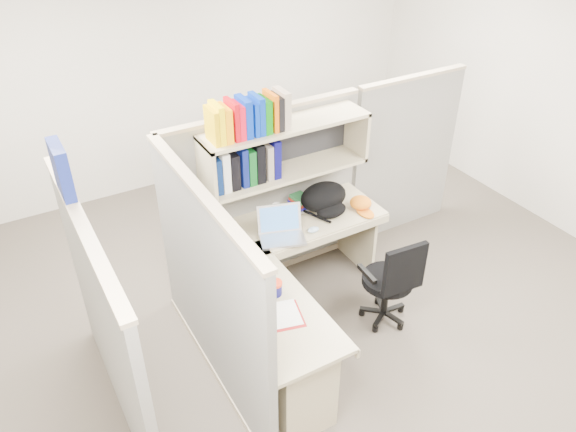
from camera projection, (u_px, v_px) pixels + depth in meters
ground at (318, 330)px, 4.65m from camera, size 6.00×6.00×0.00m
room_shell at (325, 156)px, 3.75m from camera, size 6.00×6.00×6.00m
cubicle at (249, 226)px, 4.32m from camera, size 3.79×1.84×1.95m
desk at (293, 332)px, 4.03m from camera, size 1.74×1.75×0.73m
laptop at (282, 226)px, 4.41m from camera, size 0.45×0.45×0.25m
backpack at (327, 200)px, 4.74m from camera, size 0.44×0.36×0.25m
orange_cap at (361, 203)px, 4.84m from camera, size 0.23×0.25×0.10m
snack_canister at (275, 288)px, 3.91m from camera, size 0.11×0.11×0.11m
tissue_box at (261, 324)px, 3.55m from camera, size 0.14×0.14×0.20m
mouse at (313, 230)px, 4.56m from camera, size 0.12×0.10×0.04m
paper_cup at (276, 210)px, 4.74m from camera, size 0.08×0.08×0.11m
book_stack at (301, 202)px, 4.86m from camera, size 0.17×0.22×0.10m
loose_paper at (285, 314)px, 3.77m from camera, size 0.25×0.29×0.00m
task_chair at (389, 293)px, 4.57m from camera, size 0.47×0.43×0.88m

